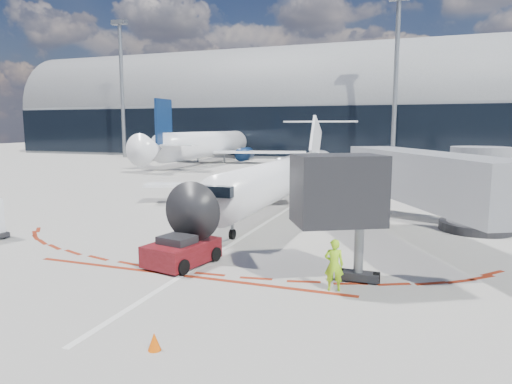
% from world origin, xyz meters
% --- Properties ---
extents(ground, '(260.00, 260.00, 0.00)m').
position_xyz_m(ground, '(0.00, 0.00, 0.00)').
color(ground, gray).
rests_on(ground, ground).
extents(apron_centerline, '(0.25, 40.00, 0.01)m').
position_xyz_m(apron_centerline, '(0.00, 2.00, 0.01)').
color(apron_centerline, silver).
rests_on(apron_centerline, ground).
extents(apron_stop_bar, '(14.00, 0.25, 0.01)m').
position_xyz_m(apron_stop_bar, '(0.00, -11.50, 0.01)').
color(apron_stop_bar, maroon).
rests_on(apron_stop_bar, ground).
extents(terminal_building, '(150.00, 24.15, 24.00)m').
position_xyz_m(terminal_building, '(0.00, 64.97, 8.52)').
color(terminal_building, gray).
rests_on(terminal_building, ground).
extents(jet_bridge, '(10.03, 15.20, 4.90)m').
position_xyz_m(jet_bridge, '(9.79, -3.01, 3.01)').
color(jet_bridge, gray).
rests_on(jet_bridge, ground).
extents(light_mast_west, '(0.70, 0.70, 25.00)m').
position_xyz_m(light_mast_west, '(-45.00, 48.00, 12.50)').
color(light_mast_west, gray).
rests_on(light_mast_west, ground).
extents(light_mast_centre, '(0.70, 0.70, 25.00)m').
position_xyz_m(light_mast_centre, '(5.00, 48.00, 12.50)').
color(light_mast_centre, gray).
rests_on(light_mast_centre, ground).
extents(regional_jet, '(22.59, 27.85, 6.98)m').
position_xyz_m(regional_jet, '(-0.36, 4.81, 2.33)').
color(regional_jet, white).
rests_on(regional_jet, ground).
extents(pushback_tug, '(2.70, 5.16, 1.31)m').
position_xyz_m(pushback_tug, '(-0.74, -10.14, 0.58)').
color(pushback_tug, '#4F0B0D').
rests_on(pushback_tug, ground).
extents(ramp_worker, '(0.79, 0.60, 1.92)m').
position_xyz_m(ramp_worker, '(6.03, -11.14, 0.96)').
color(ramp_worker, '#A8F419').
rests_on(ramp_worker, ground).
extents(safety_cone_left, '(0.33, 0.33, 0.47)m').
position_xyz_m(safety_cone_left, '(-5.97, -1.27, 0.23)').
color(safety_cone_left, '#F95B05').
rests_on(safety_cone_left, ground).
extents(safety_cone_right, '(0.35, 0.35, 0.49)m').
position_xyz_m(safety_cone_right, '(2.30, -17.24, 0.25)').
color(safety_cone_right, '#F95B05').
rests_on(safety_cone_right, ground).
extents(bg_airliner_0, '(36.95, 39.12, 11.95)m').
position_xyz_m(bg_airliner_0, '(-23.55, 42.62, 5.98)').
color(bg_airliner_0, white).
rests_on(bg_airliner_0, ground).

